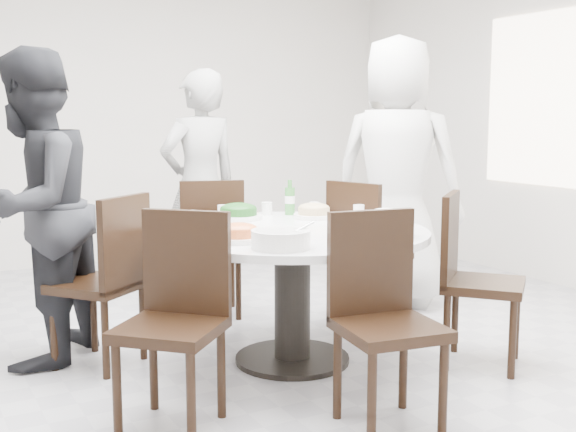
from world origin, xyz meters
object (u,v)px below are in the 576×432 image
chair_se (484,281)px  beverage_bottle (290,197)px  dining_table (292,296)px  diner_left (33,208)px  chair_nw (98,281)px  chair_n (210,247)px  chair_s (390,324)px  rice_bowl (387,226)px  soup_bowl (281,239)px  diner_middle (200,188)px  chair_ne (370,252)px  diner_right (397,172)px  chair_sw (170,324)px

chair_se → beverage_bottle: 1.30m
dining_table → diner_left: diner_left is taller
chair_nw → diner_left: 0.53m
chair_n → chair_s: same height
chair_s → rice_bowl: bearing=63.4°
chair_se → dining_table: bearing=107.7°
diner_left → soup_bowl: diner_left is taller
chair_nw → diner_middle: (1.01, 1.01, 0.38)m
chair_ne → diner_right: 0.72m
chair_nw → beverage_bottle: 1.30m
chair_sw → diner_left: bearing=151.3°
dining_table → chair_nw: 1.07m
chair_nw → chair_sw: 0.98m
chair_n → chair_s: (-0.02, -2.08, 0.00)m
diner_middle → chair_ne: bearing=120.8°
chair_ne → soup_bowl: chair_ne is taller
chair_n → chair_sw: (-0.86, -1.62, 0.00)m
chair_n → diner_left: diner_left is taller
chair_s → rice_bowl: size_ratio=3.73×
rice_bowl → beverage_bottle: bearing=92.5°
dining_table → soup_bowl: size_ratio=5.31×
diner_left → diner_middle: bearing=161.0°
soup_bowl → chair_se: bearing=-4.3°
dining_table → beverage_bottle: bearing=62.5°
diner_left → beverage_bottle: size_ratio=7.86×
dining_table → diner_left: (-1.24, 0.68, 0.49)m
chair_n → diner_middle: diner_middle is taller
chair_ne → diner_left: bearing=65.5°
chair_ne → chair_se: same height
chair_se → soup_bowl: bearing=134.9°
chair_nw → rice_bowl: bearing=106.7°
chair_n → soup_bowl: 1.63m
soup_bowl → rice_bowl: bearing=2.5°
diner_right → diner_left: size_ratio=1.11×
dining_table → chair_ne: size_ratio=1.58×
chair_ne → rice_bowl: bearing=131.1°
chair_nw → chair_sw: same height
dining_table → soup_bowl: bearing=-124.7°
chair_nw → diner_right: size_ratio=0.49×
chair_sw → beverage_bottle: 1.61m
dining_table → diner_middle: diner_middle is taller
chair_se → diner_right: bearing=32.8°
chair_ne → soup_bowl: 1.51m
chair_nw → chair_se: bearing=113.0°
chair_se → beverage_bottle: beverage_bottle is taller
chair_s → diner_right: bearing=60.3°
soup_bowl → chair_nw: bearing=124.8°
chair_sw → chair_ne: bearing=73.7°
chair_sw → diner_left: size_ratio=0.55×
diner_right → beverage_bottle: (-1.00, -0.21, -0.11)m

